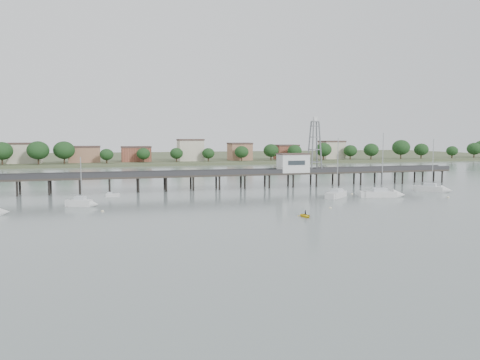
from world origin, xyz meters
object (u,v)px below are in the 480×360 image
object	(u,v)px
sailboat_e	(436,189)
yellow_dinghy	(305,217)
sailboat_c	(339,194)
white_tender	(113,195)
lattice_tower	(315,147)
pier	(205,175)
sailboat_b	(84,203)
sailboat_d	(387,194)

from	to	relation	value
sailboat_e	yellow_dinghy	distance (m)	53.64
sailboat_c	white_tender	bearing A→B (deg)	123.58
lattice_tower	yellow_dinghy	size ratio (longest dim) A/B	5.09
yellow_dinghy	sailboat_c	bearing A→B (deg)	50.95
pier	white_tender	size ratio (longest dim) A/B	45.59
sailboat_c	yellow_dinghy	distance (m)	29.78
lattice_tower	yellow_dinghy	bearing A→B (deg)	-116.74
sailboat_c	sailboat_b	bearing A→B (deg)	139.03
sailboat_d	sailboat_c	xyz separation A→B (m)	(-10.51, 3.48, 0.01)
pier	sailboat_c	size ratio (longest dim) A/B	10.40
sailboat_d	yellow_dinghy	world-z (taller)	sailboat_d
pier	sailboat_c	world-z (taller)	sailboat_c
lattice_tower	sailboat_d	world-z (taller)	lattice_tower
sailboat_e	yellow_dinghy	bearing A→B (deg)	-102.65
pier	sailboat_b	size ratio (longest dim) A/B	14.57
sailboat_b	yellow_dinghy	bearing A→B (deg)	-8.39
sailboat_d	sailboat_c	bearing A→B (deg)	177.39
pier	sailboat_b	distance (m)	37.42
sailboat_c	yellow_dinghy	xyz separation A→B (m)	(-18.74, -23.13, -0.64)
sailboat_e	sailboat_c	size ratio (longest dim) A/B	0.98
lattice_tower	white_tender	distance (m)	56.99
white_tender	lattice_tower	bearing A→B (deg)	16.54
sailboat_c	yellow_dinghy	world-z (taller)	sailboat_c
yellow_dinghy	sailboat_d	bearing A→B (deg)	33.85
lattice_tower	sailboat_e	xyz separation A→B (m)	(23.88, -21.10, -10.46)
pier	lattice_tower	bearing A→B (deg)	0.00
white_tender	pier	bearing A→B (deg)	27.86
sailboat_d	white_tender	xyz separation A→B (m)	(-61.13, 17.94, -0.25)
lattice_tower	white_tender	bearing A→B (deg)	-170.91
sailboat_d	sailboat_b	size ratio (longest dim) A/B	1.53
sailboat_e	pier	bearing A→B (deg)	-151.69
pier	lattice_tower	distance (m)	32.34
sailboat_b	yellow_dinghy	distance (m)	44.40
sailboat_c	lattice_tower	bearing A→B (deg)	38.22
sailboat_e	white_tender	xyz separation A→B (m)	(-79.15, 12.26, -0.26)
pier	sailboat_e	world-z (taller)	sailboat_e
sailboat_b	sailboat_c	xyz separation A→B (m)	(56.34, -0.48, -0.02)
yellow_dinghy	white_tender	bearing A→B (deg)	130.27
sailboat_e	white_tender	distance (m)	80.10
sailboat_d	white_tender	distance (m)	63.71
sailboat_c	white_tender	world-z (taller)	sailboat_c
sailboat_e	sailboat_b	bearing A→B (deg)	-129.67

